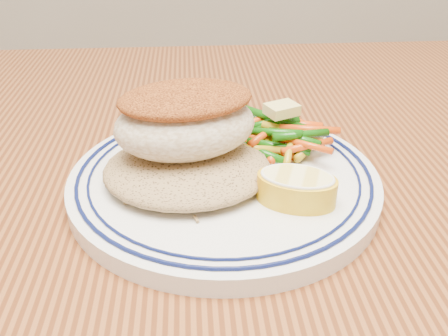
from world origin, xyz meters
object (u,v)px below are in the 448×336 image
(dining_table, at_px, (236,303))
(plate, at_px, (224,179))
(lemon_wedge, at_px, (297,187))
(rice_pilaf, at_px, (187,165))
(vegetable_pile, at_px, (277,136))
(fish_fillet, at_px, (185,119))

(dining_table, distance_m, plate, 0.11)
(plate, xyz_separation_m, lemon_wedge, (0.05, -0.05, 0.02))
(dining_table, relative_size, rice_pilaf, 11.27)
(rice_pilaf, distance_m, lemon_wedge, 0.09)
(dining_table, bearing_deg, rice_pilaf, 144.53)
(rice_pilaf, bearing_deg, dining_table, -35.47)
(vegetable_pile, bearing_deg, lemon_wedge, -89.46)
(vegetable_pile, bearing_deg, rice_pilaf, -150.38)
(fish_fillet, height_order, vegetable_pile, fish_fillet)
(fish_fillet, bearing_deg, plate, -9.32)
(vegetable_pile, bearing_deg, dining_table, -120.15)
(plate, height_order, fish_fillet, fish_fillet)
(dining_table, relative_size, vegetable_pile, 14.28)
(dining_table, bearing_deg, plate, 103.15)
(plate, distance_m, rice_pilaf, 0.04)
(dining_table, distance_m, vegetable_pile, 0.15)
(rice_pilaf, relative_size, vegetable_pile, 1.27)
(dining_table, bearing_deg, vegetable_pile, 59.85)
(fish_fillet, xyz_separation_m, vegetable_pile, (0.08, 0.03, -0.03))
(plate, bearing_deg, vegetable_pile, 37.36)
(rice_pilaf, bearing_deg, plate, 13.59)
(dining_table, distance_m, fish_fillet, 0.17)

